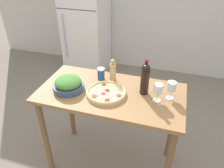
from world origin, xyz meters
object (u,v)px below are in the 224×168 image
at_px(refrigerator, 87,26).
at_px(wine_glass_far, 171,87).
at_px(salad_bowl, 68,84).
at_px(wine_bottle, 145,78).
at_px(salt_canister, 101,74).
at_px(wine_glass_near, 158,90).
at_px(pepper_mill, 113,70).
at_px(homemade_pizza, 106,93).

height_order(refrigerator, wine_glass_far, refrigerator).
distance_m(refrigerator, salad_bowl, 2.13).
xyz_separation_m(wine_bottle, salt_canister, (-0.44, 0.11, -0.09)).
bearing_deg(wine_glass_near, salt_canister, 161.26).
height_order(pepper_mill, salt_canister, pepper_mill).
relative_size(refrigerator, wine_glass_near, 10.55).
bearing_deg(wine_glass_near, homemade_pizza, -174.92).
height_order(homemade_pizza, salt_canister, salt_canister).
xyz_separation_m(pepper_mill, homemade_pizza, (0.02, -0.25, -0.09)).
bearing_deg(wine_bottle, salt_canister, 165.84).
height_order(salad_bowl, homemade_pizza, salad_bowl).
distance_m(pepper_mill, salad_bowl, 0.43).
bearing_deg(salt_canister, salad_bowl, -130.72).
relative_size(salad_bowl, homemade_pizza, 0.79).
xyz_separation_m(refrigerator, salt_canister, (0.90, -1.75, 0.16)).
height_order(wine_bottle, salad_bowl, wine_bottle).
height_order(wine_bottle, homemade_pizza, wine_bottle).
bearing_deg(salad_bowl, homemade_pizza, 4.29).
bearing_deg(salt_canister, wine_bottle, -14.16).
height_order(wine_glass_near, homemade_pizza, wine_glass_near).
xyz_separation_m(refrigerator, salad_bowl, (0.68, -2.01, 0.16)).
height_order(wine_glass_far, pepper_mill, pepper_mill).
xyz_separation_m(pepper_mill, salt_canister, (-0.11, -0.02, -0.05)).
relative_size(refrigerator, salt_canister, 14.32).
xyz_separation_m(salad_bowl, salt_canister, (0.22, 0.25, 0.00)).
xyz_separation_m(refrigerator, pepper_mill, (1.01, -1.73, 0.21)).
height_order(refrigerator, wine_bottle, refrigerator).
height_order(wine_glass_far, homemade_pizza, wine_glass_far).
bearing_deg(pepper_mill, homemade_pizza, -86.30).
relative_size(wine_bottle, wine_glass_near, 2.03).
xyz_separation_m(wine_bottle, salad_bowl, (-0.66, -0.14, -0.09)).
bearing_deg(refrigerator, wine_glass_near, -53.12).
distance_m(homemade_pizza, salt_canister, 0.26).
bearing_deg(pepper_mill, salt_canister, -168.01).
bearing_deg(refrigerator, homemade_pizza, -62.64).
xyz_separation_m(refrigerator, wine_glass_near, (1.46, -1.94, 0.21)).
bearing_deg(wine_bottle, salad_bowl, -167.60).
relative_size(wine_glass_near, salt_canister, 1.36).
bearing_deg(salt_canister, wine_glass_near, -18.74).
relative_size(refrigerator, salad_bowl, 6.06).
bearing_deg(salad_bowl, pepper_mill, 40.11).
bearing_deg(refrigerator, salt_canister, -62.87).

